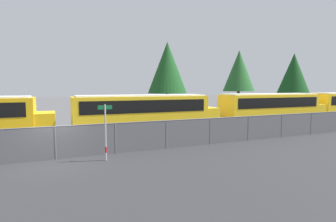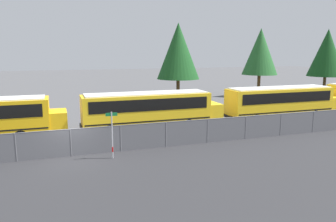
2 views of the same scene
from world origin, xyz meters
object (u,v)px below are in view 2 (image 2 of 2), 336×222
school_bus_4 (282,101)px  school_bus_3 (150,108)px  street_sign (112,134)px  tree_2 (178,51)px  tree_1 (327,53)px  tree_3 (260,52)px

school_bus_4 → school_bus_3: bearing=179.9°
street_sign → tree_2: size_ratio=0.29×
tree_1 → tree_2: tree_2 is taller
tree_1 → tree_2: bearing=-176.6°
school_bus_4 → street_sign: (-16.62, -5.90, -0.35)m
school_bus_3 → school_bus_4: same height
school_bus_4 → tree_3: tree_3 is taller
school_bus_4 → tree_3: bearing=62.6°
school_bus_4 → street_sign: school_bus_4 is taller
street_sign → tree_3: 32.57m
school_bus_3 → street_sign: size_ratio=4.05×
tree_3 → school_bus_3: bearing=-143.6°
street_sign → school_bus_4: bearing=19.5°
tree_2 → tree_3: size_ratio=1.03×
tree_2 → tree_3: 12.72m
school_bus_4 → tree_3: (7.82, 15.09, 4.45)m
school_bus_4 → tree_2: size_ratio=1.16×
tree_1 → tree_3: (-12.36, -0.50, 0.16)m
school_bus_4 → tree_1: (20.18, 15.59, 4.28)m
street_sign → tree_2: (11.75, 20.02, 4.86)m
tree_2 → school_bus_4: bearing=-71.0°
school_bus_4 → tree_1: tree_1 is taller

